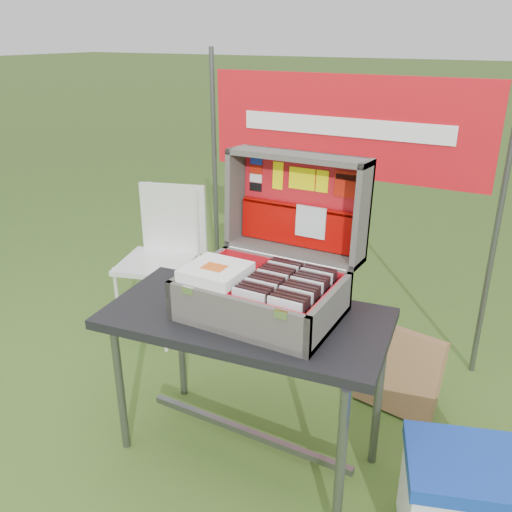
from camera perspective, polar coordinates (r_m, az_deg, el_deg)
The scene contains 97 objects.
ground at distance 2.71m, azimuth -1.10°, elevation -18.54°, with size 80.00×80.00×0.00m, color #406320.
table at distance 2.40m, azimuth -1.01°, elevation -13.68°, with size 1.15×0.57×0.72m, color black, non-canonical shape.
table_top at distance 2.22m, azimuth -1.07°, elevation -6.60°, with size 1.15×0.57×0.04m, color black.
table_leg_fl at distance 2.52m, azimuth -14.15°, elevation -13.00°, with size 0.04×0.04×0.68m, color #59595B.
table_leg_fr at distance 2.09m, azimuth 8.85°, elevation -21.22°, with size 0.04×0.04×0.68m, color #59595B.
table_leg_bl at distance 2.81m, azimuth -7.91°, elevation -8.51°, with size 0.04×0.04×0.68m, color #59595B.
table_leg_br at distance 2.43m, azimuth 12.74°, elevation -14.42°, with size 0.04×0.04×0.68m, color #59595B.
table_brace at distance 2.55m, azimuth -0.97°, elevation -18.02°, with size 1.00×0.03×0.03m, color #59595B.
suitcase at distance 2.13m, azimuth 1.31°, elevation 1.60°, with size 0.61×0.60×0.60m, color #5E5A53, non-canonical shape.
suitcase_base_bottom at distance 2.20m, azimuth 0.52°, elevation -5.85°, with size 0.61×0.44×0.02m, color #5E5A53.
suitcase_base_wall_front at distance 2.01m, azimuth -2.28°, elevation -6.54°, with size 0.61×0.02×0.16m, color #5E5A53.
suitcase_base_wall_back at distance 2.34m, azimuth 2.93°, elevation -2.22°, with size 0.61×0.02×0.16m, color #5E5A53.
suitcase_base_wall_left at distance 2.31m, azimuth -5.91°, elevation -2.62°, with size 0.02×0.44×0.16m, color #5E5A53.
suitcase_base_wall_right at distance 2.07m, azimuth 7.76°, elevation -5.95°, with size 0.02×0.44×0.16m, color #5E5A53.
suitcase_liner_floor at distance 2.20m, azimuth 0.52°, elevation -5.50°, with size 0.56×0.39×0.01m, color red.
suitcase_latch_left at distance 2.07m, azimuth -7.17°, elevation -3.62°, with size 0.05×0.01×0.03m, color silver.
suitcase_latch_right at distance 1.89m, azimuth 2.66°, elevation -6.18°, with size 0.05×0.01×0.03m, color silver.
suitcase_hinge at distance 2.32m, azimuth 3.10°, elevation -0.27°, with size 0.02×0.02×0.55m, color silver.
suitcase_lid_back at distance 2.38m, azimuth 4.93°, elevation 5.73°, with size 0.61×0.44×0.02m, color #5E5A53.
suitcase_lid_rim_far at distance 2.28m, azimuth 4.48°, elevation 10.42°, with size 0.61×0.02×0.16m, color #5E5A53.
suitcase_lid_rim_near at distance 2.38m, azimuth 3.97°, elevation 0.57°, with size 0.61×0.02×0.16m, color #5E5A53.
suitcase_lid_rim_left at distance 2.45m, azimuth -2.06°, elevation 6.37°, with size 0.02×0.44×0.16m, color #5E5A53.
suitcase_lid_rim_right at distance 2.22m, azimuth 11.13°, elevation 4.23°, with size 0.02×0.44×0.16m, color #5E5A53.
suitcase_lid_liner at distance 2.37m, azimuth 4.78°, elevation 5.66°, with size 0.56×0.39×0.01m, color red.
suitcase_liner_wall_front at distance 2.02m, azimuth -2.06°, elevation -6.06°, with size 0.56×0.01×0.14m, color red.
suitcase_liner_wall_back at distance 2.32m, azimuth 2.77°, elevation -2.09°, with size 0.56×0.01×0.14m, color red.
suitcase_liner_wall_left at distance 2.30m, azimuth -5.61°, elevation -2.43°, with size 0.01×0.39×0.14m, color red.
suitcase_liner_wall_right at distance 2.06m, azimuth 7.39°, elevation -5.57°, with size 0.01×0.39×0.14m, color red.
suitcase_lid_pocket at distance 2.38m, azimuth 4.46°, elevation 3.18°, with size 0.54×0.17×0.03m, color #9D0603.
suitcase_pocket_edge at distance 2.35m, azimuth 4.51°, elevation 5.19°, with size 0.53×0.02×0.02m, color #9D0603.
suitcase_pocket_cd at distance 2.33m, azimuth 5.78°, elevation 3.59°, with size 0.14×0.14×0.01m, color silver.
lid_sticker_cc_a at distance 2.43m, azimuth 0.03°, elevation 10.04°, with size 0.06×0.04×0.00m, color #1933B2.
lid_sticker_cc_b at distance 2.44m, azimuth 0.01°, elevation 9.11°, with size 0.06×0.04×0.00m, color #B5180A.
lid_sticker_cc_c at distance 2.44m, azimuth -0.02°, elevation 8.19°, with size 0.06×0.04×0.00m, color white.
lid_sticker_cc_d at distance 2.45m, azimuth -0.04°, elevation 7.27°, with size 0.06×0.04×0.00m, color black.
lid_card_neon_tall at distance 2.39m, azimuth 2.32°, elevation 8.46°, with size 0.05×0.12×0.00m, color #EFEA03.
lid_card_neon_main at distance 2.34m, azimuth 4.85°, elevation 8.11°, with size 0.12×0.09×0.00m, color #EFEA03.
lid_card_neon_small at distance 2.31m, azimuth 6.98°, elevation 7.80°, with size 0.05×0.09×0.00m, color #EFEA03.
lid_sticker_band at distance 2.27m, azimuth 9.55°, elevation 7.41°, with size 0.11×0.11×0.00m, color #B5180A.
lid_sticker_band_bar at distance 2.26m, azimuth 9.61°, elevation 8.15°, with size 0.10×0.02×0.00m, color black.
cd_left_0 at distance 2.01m, azimuth -0.81°, elevation -5.71°, with size 0.14×0.01×0.16m, color silver.
cd_left_1 at distance 2.03m, azimuth -0.47°, elevation -5.43°, with size 0.14×0.01×0.16m, color black.
cd_left_2 at distance 2.05m, azimuth -0.14°, elevation -5.15°, with size 0.14×0.01×0.16m, color black.
cd_left_3 at distance 2.07m, azimuth 0.18°, elevation -4.88°, with size 0.14×0.01×0.16m, color black.
cd_left_4 at distance 2.09m, azimuth 0.50°, elevation -4.62°, with size 0.14×0.01×0.16m, color silver.
cd_left_5 at distance 2.11m, azimuth 0.81°, elevation -4.35°, with size 0.14×0.01×0.16m, color black.
cd_left_6 at distance 2.12m, azimuth 1.11°, elevation -4.10°, with size 0.14×0.01×0.16m, color black.
cd_left_7 at distance 2.14m, azimuth 1.41°, elevation -3.85°, with size 0.14×0.01×0.16m, color black.
cd_left_8 at distance 2.16m, azimuth 1.71°, elevation -3.60°, with size 0.14×0.01×0.16m, color silver.
cd_left_9 at distance 2.18m, azimuth 2.00°, elevation -3.35°, with size 0.14×0.01×0.16m, color black.
cd_left_10 at distance 2.20m, azimuth 2.28°, elevation -3.11°, with size 0.14×0.01×0.16m, color black.
cd_left_11 at distance 2.22m, azimuth 2.56°, elevation -2.88°, with size 0.14×0.01×0.16m, color black.
cd_left_12 at distance 2.24m, azimuth 2.83°, elevation -2.65°, with size 0.14×0.01×0.16m, color silver.
cd_left_13 at distance 2.26m, azimuth 3.10°, elevation -2.42°, with size 0.14×0.01×0.16m, color black.
cd_left_14 at distance 2.28m, azimuth 3.37°, elevation -2.19°, with size 0.14×0.01×0.16m, color black.
cd_right_0 at distance 1.95m, azimuth 2.99°, elevation -6.69°, with size 0.14×0.01×0.16m, color silver.
cd_right_1 at distance 1.97m, azimuth 3.30°, elevation -6.39°, with size 0.14×0.01×0.16m, color black.
cd_right_2 at distance 1.99m, azimuth 3.60°, elevation -6.09°, with size 0.14×0.01×0.16m, color black.
cd_right_3 at distance 2.01m, azimuth 3.89°, elevation -5.80°, with size 0.14×0.01×0.16m, color black.
cd_right_4 at distance 2.03m, azimuth 4.18°, elevation -5.52°, with size 0.14×0.01×0.16m, color silver.
cd_right_5 at distance 2.05m, azimuth 4.47°, elevation -5.24°, with size 0.14×0.01×0.16m, color black.
cd_right_6 at distance 2.07m, azimuth 4.75°, elevation -4.97°, with size 0.14×0.01×0.16m, color black.
cd_right_7 at distance 2.09m, azimuth 5.02°, elevation -4.70°, with size 0.14×0.01×0.16m, color black.
cd_right_8 at distance 2.11m, azimuth 5.29°, elevation -4.43°, with size 0.14×0.01×0.16m, color silver.
cd_right_9 at distance 2.13m, azimuth 5.55°, elevation -4.17°, with size 0.14×0.01×0.16m, color black.
cd_right_10 at distance 2.15m, azimuth 5.81°, elevation -3.92°, with size 0.14×0.01×0.16m, color black.
cd_right_11 at distance 2.17m, azimuth 6.06°, elevation -3.67°, with size 0.14×0.01×0.16m, color black.
cd_right_12 at distance 2.19m, azimuth 6.31°, elevation -3.42°, with size 0.14×0.01×0.16m, color silver.
cd_right_13 at distance 2.21m, azimuth 6.55°, elevation -3.18°, with size 0.14×0.01×0.16m, color black.
cd_right_14 at distance 2.23m, azimuth 6.79°, elevation -2.95°, with size 0.14×0.01×0.16m, color black.
songbook_0 at distance 2.15m, azimuth -4.24°, elevation -2.14°, with size 0.23×0.23×0.01m, color white.
songbook_1 at distance 2.14m, azimuth -4.24°, elevation -2.02°, with size 0.23×0.23×0.01m, color white.
songbook_2 at distance 2.14m, azimuth -4.25°, elevation -1.90°, with size 0.23×0.23×0.01m, color white.
songbook_3 at distance 2.14m, azimuth -4.25°, elevation -1.78°, with size 0.23×0.23×0.01m, color white.
songbook_4 at distance 2.14m, azimuth -4.25°, elevation -1.66°, with size 0.23×0.23×0.01m, color white.
songbook_5 at distance 2.13m, azimuth -4.26°, elevation -1.53°, with size 0.23×0.23×0.01m, color white.
songbook_6 at distance 2.13m, azimuth -4.26°, elevation -1.41°, with size 0.23×0.23×0.01m, color white.
songbook_7 at distance 2.13m, azimuth -4.27°, elevation -1.29°, with size 0.23×0.23×0.01m, color white.
songbook_8 at distance 2.13m, azimuth -4.27°, elevation -1.17°, with size 0.23×0.23×0.01m, color white.
songbook_graphic at distance 2.12m, azimuth -4.42°, elevation -1.16°, with size 0.09×0.07×0.00m, color #D85919.
cooler at distance 2.27m, azimuth 21.40°, elevation -23.26°, with size 0.47×0.36×0.41m, color white, non-canonical shape.
cooler_body at distance 2.29m, azimuth 21.30°, elevation -23.75°, with size 0.44×0.33×0.36m, color white.
cooler_lid at distance 2.15m, azimuth 22.11°, elevation -19.90°, with size 0.47×0.36×0.06m, color #11369A.
chair at distance 3.37m, azimuth -10.45°, elevation -0.92°, with size 0.42×0.46×0.92m, color silver, non-canonical shape.
chair_seat at distance 3.36m, azimuth -10.46°, elevation -0.75°, with size 0.42×0.42×0.03m, color silver.
chair_backrest at distance 3.43m, azimuth -8.66°, elevation 3.94°, with size 0.42×0.03×0.44m, color silver.
chair_leg_fl at distance 3.45m, azimuth -14.35°, elevation -4.80°, with size 0.02×0.02×0.47m, color silver.
chair_leg_fr at distance 3.24m, azimuth -9.66°, elevation -6.28°, with size 0.02×0.02×0.47m, color silver.
chair_leg_bl at distance 3.69m, azimuth -10.65°, elevation -2.63°, with size 0.02×0.02×0.47m, color silver.
chair_leg_br at distance 3.49m, azimuth -6.09°, elevation -3.86°, with size 0.02×0.02×0.47m, color silver.
chair_upright_left at distance 3.54m, azimuth -10.97°, elevation 4.19°, with size 0.02×0.02×0.44m, color silver.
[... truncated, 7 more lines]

